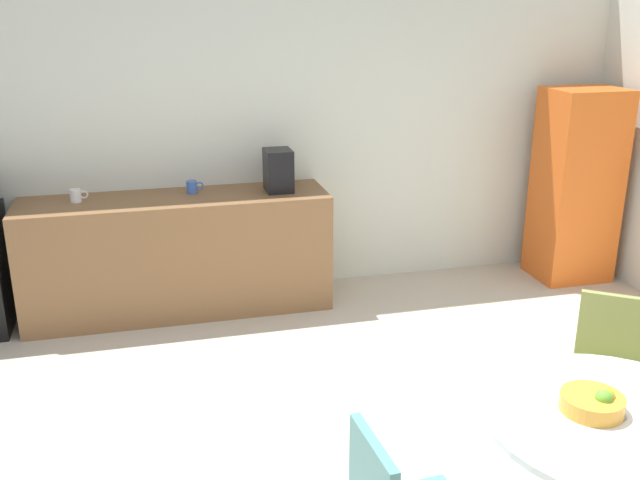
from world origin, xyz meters
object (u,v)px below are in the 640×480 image
(fruit_bowl, at_px, (594,402))
(coffee_maker, at_px, (278,170))
(mug_white, at_px, (192,187))
(mug_green, at_px, (76,195))
(mug_red, at_px, (277,183))
(locker_cabinet, at_px, (576,186))
(chair_olive, at_px, (612,356))
(round_table, at_px, (612,447))

(fruit_bowl, height_order, coffee_maker, coffee_maker)
(mug_white, bearing_deg, mug_green, -176.88)
(mug_white, distance_m, mug_red, 0.65)
(mug_green, distance_m, mug_red, 1.48)
(locker_cabinet, height_order, coffee_maker, locker_cabinet)
(fruit_bowl, bearing_deg, mug_white, 112.96)
(locker_cabinet, bearing_deg, fruit_bowl, -121.87)
(fruit_bowl, distance_m, coffee_maker, 3.14)
(locker_cabinet, height_order, chair_olive, locker_cabinet)
(mug_white, xyz_separation_m, mug_green, (-0.83, -0.05, 0.00))
(chair_olive, bearing_deg, mug_green, 139.43)
(fruit_bowl, relative_size, mug_white, 1.96)
(round_table, xyz_separation_m, mug_white, (-1.40, 3.20, 0.36))
(mug_green, height_order, coffee_maker, coffee_maker)
(mug_red, relative_size, coffee_maker, 0.40)
(coffee_maker, bearing_deg, mug_red, 87.45)
(round_table, xyz_separation_m, mug_green, (-2.23, 3.16, 0.36))
(round_table, relative_size, fruit_bowl, 4.19)
(locker_cabinet, bearing_deg, coffee_maker, 177.73)
(mug_green, bearing_deg, coffee_maker, -1.94)
(locker_cabinet, xyz_separation_m, mug_white, (-3.16, 0.20, 0.14))
(fruit_bowl, xyz_separation_m, coffee_maker, (-0.69, 3.05, 0.30))
(chair_olive, relative_size, fruit_bowl, 3.28)
(round_table, height_order, mug_green, mug_green)
(fruit_bowl, height_order, mug_red, mug_red)
(chair_olive, distance_m, mug_red, 2.77)
(locker_cabinet, relative_size, coffee_maker, 5.04)
(chair_olive, bearing_deg, mug_red, 118.59)
(mug_white, bearing_deg, chair_olive, -51.21)
(fruit_bowl, bearing_deg, mug_red, 102.41)
(coffee_maker, bearing_deg, chair_olive, -60.69)
(fruit_bowl, bearing_deg, chair_olive, 48.51)
(locker_cabinet, distance_m, mug_green, 4.00)
(coffee_maker, bearing_deg, round_table, -76.32)
(fruit_bowl, distance_m, mug_green, 3.78)
(chair_olive, bearing_deg, locker_cabinet, 61.69)
(mug_green, distance_m, coffee_maker, 1.48)
(mug_red, bearing_deg, mug_green, -179.39)
(mug_green, bearing_deg, round_table, -54.71)
(locker_cabinet, relative_size, mug_white, 12.50)
(mug_green, xyz_separation_m, mug_red, (1.48, 0.02, 0.00))
(round_table, distance_m, fruit_bowl, 0.20)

